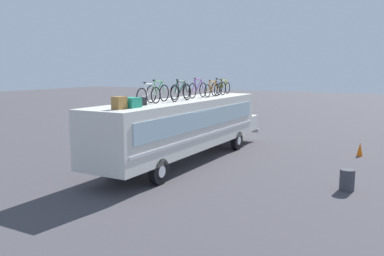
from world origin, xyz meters
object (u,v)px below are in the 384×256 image
object	(u,v)px
rooftop_bicycle_2	(158,93)
traffic_cone	(360,149)
luggage_bag_1	(119,103)
rooftop_bicycle_5	(198,90)
rooftop_bicycle_4	(181,91)
rooftop_bicycle_8	(223,88)
rooftop_bicycle_6	(212,90)
trash_bin	(347,180)
luggage_bag_3	(137,102)
bus	(185,124)
luggage_bag_2	(131,103)
rooftop_bicycle_1	(149,95)
rooftop_bicycle_7	(219,88)
rooftop_bicycle_3	(181,92)

from	to	relation	value
rooftop_bicycle_2	traffic_cone	size ratio (longest dim) A/B	2.48
luggage_bag_1	rooftop_bicycle_5	bearing A→B (deg)	2.19
rooftop_bicycle_4	rooftop_bicycle_8	distance (m)	4.16
rooftop_bicycle_6	rooftop_bicycle_8	world-z (taller)	rooftop_bicycle_8
trash_bin	luggage_bag_3	bearing A→B (deg)	108.78
rooftop_bicycle_2	traffic_cone	bearing A→B (deg)	-45.46
bus	traffic_cone	xyz separation A→B (m)	(5.22, -7.06, -1.42)
luggage_bag_2	rooftop_bicycle_1	distance (m)	1.44
luggage_bag_3	rooftop_bicycle_1	bearing A→B (deg)	-4.87
rooftop_bicycle_1	rooftop_bicycle_7	world-z (taller)	rooftop_bicycle_7
luggage_bag_1	rooftop_bicycle_8	distance (m)	9.27
luggage_bag_1	traffic_cone	xyz separation A→B (m)	(10.26, -6.81, -2.80)
rooftop_bicycle_3	rooftop_bicycle_8	size ratio (longest dim) A/B	1.00
luggage_bag_1	rooftop_bicycle_1	bearing A→B (deg)	5.24
bus	rooftop_bicycle_6	distance (m)	2.70
rooftop_bicycle_1	luggage_bag_3	bearing A→B (deg)	175.13
luggage_bag_2	rooftop_bicycle_2	bearing A→B (deg)	10.93
trash_bin	rooftop_bicycle_5	bearing A→B (deg)	72.25
rooftop_bicycle_7	trash_bin	world-z (taller)	rooftop_bicycle_7
rooftop_bicycle_2	rooftop_bicycle_5	xyz separation A→B (m)	(3.14, -0.23, 0.00)
rooftop_bicycle_3	traffic_cone	xyz separation A→B (m)	(6.14, -6.74, -2.96)
luggage_bag_2	rooftop_bicycle_8	size ratio (longest dim) A/B	0.36
bus	rooftop_bicycle_2	size ratio (longest dim) A/B	7.56
traffic_cone	luggage_bag_3	bearing A→B (deg)	141.52
rooftop_bicycle_4	rooftop_bicycle_8	world-z (taller)	rooftop_bicycle_4
rooftop_bicycle_4	rooftop_bicycle_1	bearing A→B (deg)	-173.29
luggage_bag_3	rooftop_bicycle_4	xyz separation A→B (m)	(3.75, 0.30, 0.24)
rooftop_bicycle_5	bus	bearing A→B (deg)	179.52
bus	rooftop_bicycle_8	size ratio (longest dim) A/B	7.41
rooftop_bicycle_8	rooftop_bicycle_6	bearing A→B (deg)	-171.15
luggage_bag_1	rooftop_bicycle_5	size ratio (longest dim) A/B	0.27
rooftop_bicycle_8	luggage_bag_1	bearing A→B (deg)	-178.37
rooftop_bicycle_1	rooftop_bicycle_5	world-z (taller)	rooftop_bicycle_5
traffic_cone	rooftop_bicycle_5	bearing A→B (deg)	119.67
bus	rooftop_bicycle_3	world-z (taller)	rooftop_bicycle_3
rooftop_bicycle_4	rooftop_bicycle_8	bearing A→B (deg)	-3.93
rooftop_bicycle_6	traffic_cone	xyz separation A→B (m)	(3.01, -6.76, -2.94)
bus	rooftop_bicycle_7	distance (m)	3.52
rooftop_bicycle_5	luggage_bag_3	bearing A→B (deg)	179.89
rooftop_bicycle_2	rooftop_bicycle_7	bearing A→B (deg)	-4.79
rooftop_bicycle_1	traffic_cone	distance (m)	11.18
luggage_bag_2	luggage_bag_1	bearing A→B (deg)	179.32
bus	traffic_cone	world-z (taller)	bus
rooftop_bicycle_6	rooftop_bicycle_7	xyz separation A→B (m)	(0.95, 0.09, 0.03)
rooftop_bicycle_7	rooftop_bicycle_1	bearing A→B (deg)	178.58
rooftop_bicycle_1	rooftop_bicycle_8	bearing A→B (deg)	0.59
luggage_bag_3	rooftop_bicycle_4	distance (m)	3.77
rooftop_bicycle_1	rooftop_bicycle_2	world-z (taller)	rooftop_bicycle_2
rooftop_bicycle_3	rooftop_bicycle_8	distance (m)	5.16
luggage_bag_2	rooftop_bicycle_5	xyz separation A→B (m)	(5.59, 0.25, 0.22)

